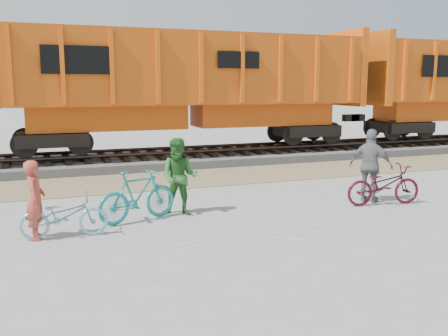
{
  "coord_description": "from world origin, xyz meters",
  "views": [
    {
      "loc": [
        -3.57,
        -9.46,
        2.92
      ],
      "look_at": [
        0.58,
        1.5,
        0.99
      ],
      "focal_mm": 40.0,
      "sensor_mm": 36.0,
      "label": 1
    }
  ],
  "objects": [
    {
      "name": "bicycle_blue",
      "position": [
        -3.16,
        0.41,
        0.43
      ],
      "size": [
        1.68,
        0.66,
        0.87
      ],
      "primitive_type": "imported",
      "rotation": [
        0.0,
        0.0,
        1.52
      ],
      "color": "#74B2CC",
      "rests_on": "ground"
    },
    {
      "name": "person_man",
      "position": [
        -0.58,
        1.29,
        0.88
      ],
      "size": [
        1.07,
        0.99,
        1.77
      ],
      "primitive_type": "imported",
      "rotation": [
        0.0,
        0.0,
        -0.47
      ],
      "color": "#2B6627",
      "rests_on": "ground"
    },
    {
      "name": "hopper_car_center",
      "position": [
        1.98,
        9.0,
        3.01
      ],
      "size": [
        14.0,
        3.13,
        4.65
      ],
      "color": "black",
      "rests_on": "track"
    },
    {
      "name": "ballast_bed",
      "position": [
        0.0,
        9.0,
        0.15
      ],
      "size": [
        120.0,
        4.0,
        0.3
      ],
      "primitive_type": "cube",
      "color": "slate",
      "rests_on": "ground"
    },
    {
      "name": "person_solo",
      "position": [
        -3.66,
        0.51,
        0.77
      ],
      "size": [
        0.43,
        0.6,
        1.54
      ],
      "primitive_type": "imported",
      "rotation": [
        0.0,
        0.0,
        1.46
      ],
      "color": "#B13F31",
      "rests_on": "ground"
    },
    {
      "name": "bicycle_teal",
      "position": [
        -1.58,
        1.09,
        0.56
      ],
      "size": [
        1.94,
        1.11,
        1.13
      ],
      "primitive_type": "imported",
      "rotation": [
        0.0,
        0.0,
        1.9
      ],
      "color": "teal",
      "rests_on": "ground"
    },
    {
      "name": "bicycle_maroon",
      "position": [
        4.39,
        0.44,
        0.5
      ],
      "size": [
        1.99,
        0.94,
        1.01
      ],
      "primitive_type": "imported",
      "rotation": [
        0.0,
        0.0,
        1.42
      ],
      "color": "#440D21",
      "rests_on": "ground"
    },
    {
      "name": "track",
      "position": [
        0.0,
        9.0,
        0.47
      ],
      "size": [
        120.0,
        2.6,
        0.24
      ],
      "color": "black",
      "rests_on": "ballast_bed"
    },
    {
      "name": "gravel_strip",
      "position": [
        0.0,
        5.5,
        0.01
      ],
      "size": [
        120.0,
        3.0,
        0.02
      ],
      "primitive_type": "cube",
      "color": "#95825C",
      "rests_on": "ground"
    },
    {
      "name": "ground",
      "position": [
        0.0,
        0.0,
        0.0
      ],
      "size": [
        120.0,
        120.0,
        0.0
      ],
      "primitive_type": "plane",
      "color": "#9E9E99",
      "rests_on": "ground"
    },
    {
      "name": "person_woman",
      "position": [
        4.29,
        0.84,
        0.93
      ],
      "size": [
        1.01,
        1.15,
        1.86
      ],
      "primitive_type": "imported",
      "rotation": [
        0.0,
        0.0,
        2.21
      ],
      "color": "slate",
      "rests_on": "ground"
    }
  ]
}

